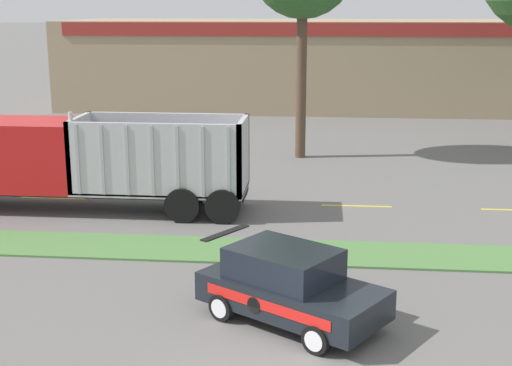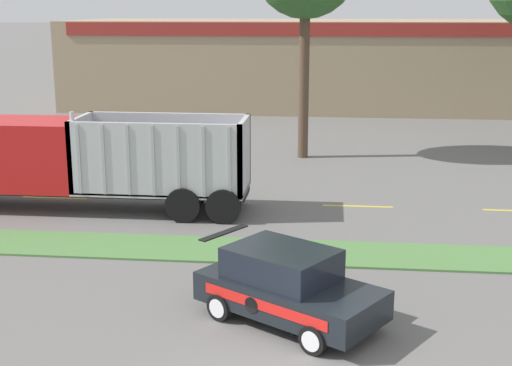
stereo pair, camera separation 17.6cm
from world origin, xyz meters
The scene contains 7 objects.
grass_verge centered at (0.00, 7.22, 0.03)m, with size 120.00×2.10×0.06m, color #517F42.
centre_line_3 centered at (-9.00, 12.26, 0.00)m, with size 2.40×0.14×0.01m, color yellow.
centre_line_4 centered at (-3.60, 12.26, 0.00)m, with size 2.40×0.14×0.01m, color yellow.
centre_line_5 centered at (1.80, 12.26, 0.00)m, with size 2.40×0.14×0.01m, color yellow.
dump_truck_lead centered at (-8.30, 10.97, 1.60)m, with size 11.14×2.61×3.43m.
rally_car centered at (-0.04, 2.80, 0.83)m, with size 4.37×3.76×1.66m.
store_building_backdrop centered at (3.95, 38.64, 2.90)m, with size 41.68×12.10×5.79m.
Camera 2 is at (0.80, -11.57, 6.66)m, focal length 50.00 mm.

